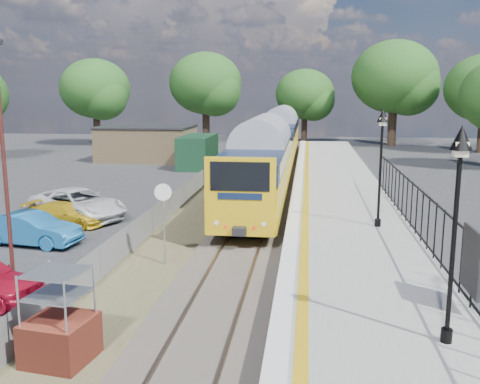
% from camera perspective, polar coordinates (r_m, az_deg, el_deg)
% --- Properties ---
extents(ground, '(120.00, 120.00, 0.00)m').
position_cam_1_polar(ground, '(16.44, -2.00, -11.29)').
color(ground, '#2D2D30').
rests_on(ground, ground).
extents(track_bed, '(5.90, 80.00, 0.29)m').
position_cam_1_polar(track_bed, '(25.62, 0.42, -3.01)').
color(track_bed, '#473F38').
rests_on(track_bed, ground).
extents(platform, '(5.00, 70.00, 0.90)m').
position_cam_1_polar(platform, '(23.81, 11.19, -3.39)').
color(platform, gray).
rests_on(platform, ground).
extents(platform_edge, '(0.90, 70.00, 0.01)m').
position_cam_1_polar(platform_edge, '(23.64, 6.24, -2.21)').
color(platform_edge, silver).
rests_on(platform_edge, platform).
extents(victorian_lamp_south, '(0.44, 0.44, 4.60)m').
position_cam_1_polar(victorian_lamp_south, '(11.60, 22.23, 0.71)').
color(victorian_lamp_south, black).
rests_on(victorian_lamp_south, platform).
extents(victorian_lamp_north, '(0.44, 0.44, 4.60)m').
position_cam_1_polar(victorian_lamp_north, '(21.32, 14.88, 5.33)').
color(victorian_lamp_north, black).
rests_on(victorian_lamp_north, platform).
extents(palisade_fence, '(0.12, 26.00, 2.00)m').
position_cam_1_polar(palisade_fence, '(18.27, 19.92, -3.63)').
color(palisade_fence, black).
rests_on(palisade_fence, platform).
extents(wire_fence, '(0.06, 52.00, 1.20)m').
position_cam_1_polar(wire_fence, '(28.41, -6.50, -0.67)').
color(wire_fence, '#999EA3').
rests_on(wire_fence, ground).
extents(outbuilding, '(10.80, 10.10, 3.12)m').
position_cam_1_polar(outbuilding, '(48.38, -8.89, 5.05)').
color(outbuilding, '#A1865B').
rests_on(outbuilding, ground).
extents(tree_line, '(56.80, 43.80, 11.88)m').
position_cam_1_polar(tree_line, '(57.06, 6.28, 11.06)').
color(tree_line, '#332319').
rests_on(tree_line, ground).
extents(train, '(2.82, 40.83, 3.51)m').
position_cam_1_polar(train, '(40.21, 3.69, 5.21)').
color(train, gold).
rests_on(train, ground).
extents(brick_plinth, '(1.57, 1.57, 2.24)m').
position_cam_1_polar(brick_plinth, '(13.12, -18.75, -12.67)').
color(brick_plinth, maroon).
rests_on(brick_plinth, ground).
extents(speed_sign, '(0.59, 0.21, 3.00)m').
position_cam_1_polar(speed_sign, '(18.97, -8.15, -1.88)').
color(speed_sign, '#999EA3').
rests_on(speed_sign, ground).
extents(carpark_lamp, '(0.25, 0.50, 7.62)m').
position_cam_1_polar(carpark_lamp, '(17.22, -23.92, 3.62)').
color(carpark_lamp, '#451B17').
rests_on(carpark_lamp, ground).
extents(car_blue, '(4.23, 1.97, 1.34)m').
position_cam_1_polar(car_blue, '(23.30, -21.43, -3.68)').
color(car_blue, '#195C97').
rests_on(car_blue, ground).
extents(car_yellow, '(3.93, 1.97, 1.09)m').
position_cam_1_polar(car_yellow, '(26.08, -18.13, -2.27)').
color(car_yellow, gold).
rests_on(car_yellow, ground).
extents(car_white, '(5.84, 4.58, 1.47)m').
position_cam_1_polar(car_white, '(27.28, -16.91, -1.24)').
color(car_white, silver).
rests_on(car_white, ground).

